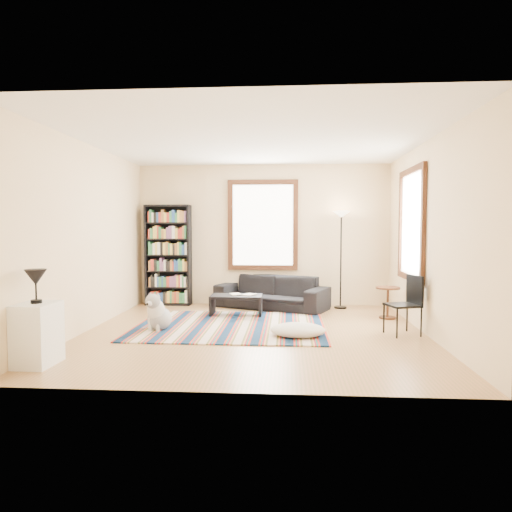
# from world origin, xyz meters

# --- Properties ---
(floor) EXTENTS (5.00, 5.00, 0.10)m
(floor) POSITION_xyz_m (0.00, 0.00, -0.05)
(floor) COLOR #AC774F
(floor) RESTS_ON ground
(ceiling) EXTENTS (5.00, 5.00, 0.10)m
(ceiling) POSITION_xyz_m (0.00, 0.00, 2.85)
(ceiling) COLOR white
(ceiling) RESTS_ON floor
(wall_back) EXTENTS (5.00, 0.10, 2.80)m
(wall_back) POSITION_xyz_m (0.00, 2.55, 1.40)
(wall_back) COLOR beige
(wall_back) RESTS_ON floor
(wall_front) EXTENTS (5.00, 0.10, 2.80)m
(wall_front) POSITION_xyz_m (0.00, -2.55, 1.40)
(wall_front) COLOR beige
(wall_front) RESTS_ON floor
(wall_left) EXTENTS (0.10, 5.00, 2.80)m
(wall_left) POSITION_xyz_m (-2.55, 0.00, 1.40)
(wall_left) COLOR beige
(wall_left) RESTS_ON floor
(wall_right) EXTENTS (0.10, 5.00, 2.80)m
(wall_right) POSITION_xyz_m (2.55, 0.00, 1.40)
(wall_right) COLOR beige
(wall_right) RESTS_ON floor
(window_back) EXTENTS (1.20, 0.06, 1.60)m
(window_back) POSITION_xyz_m (0.00, 2.47, 1.60)
(window_back) COLOR white
(window_back) RESTS_ON wall_back
(window_right) EXTENTS (0.06, 1.20, 1.60)m
(window_right) POSITION_xyz_m (2.47, 0.80, 1.60)
(window_right) COLOR white
(window_right) RESTS_ON wall_right
(rug) EXTENTS (2.92, 2.34, 0.02)m
(rug) POSITION_xyz_m (-0.40, 0.38, 0.01)
(rug) COLOR #0D2645
(rug) RESTS_ON floor
(sofa) EXTENTS (2.28, 1.61, 0.62)m
(sofa) POSITION_xyz_m (0.19, 2.05, 0.31)
(sofa) COLOR black
(sofa) RESTS_ON floor
(bookshelf) EXTENTS (0.90, 0.30, 2.00)m
(bookshelf) POSITION_xyz_m (-1.89, 2.32, 1.00)
(bookshelf) COLOR black
(bookshelf) RESTS_ON floor
(coffee_table) EXTENTS (0.97, 0.65, 0.36)m
(coffee_table) POSITION_xyz_m (-0.40, 1.29, 0.18)
(coffee_table) COLOR black
(coffee_table) RESTS_ON floor
(book_a) EXTENTS (0.27, 0.24, 0.02)m
(book_a) POSITION_xyz_m (-0.50, 1.29, 0.37)
(book_a) COLOR beige
(book_a) RESTS_ON coffee_table
(book_b) EXTENTS (0.27, 0.30, 0.02)m
(book_b) POSITION_xyz_m (-0.25, 1.34, 0.37)
(book_b) COLOR beige
(book_b) RESTS_ON coffee_table
(floor_cushion) EXTENTS (0.83, 0.65, 0.20)m
(floor_cushion) POSITION_xyz_m (0.65, -0.24, 0.10)
(floor_cushion) COLOR silver
(floor_cushion) RESTS_ON floor
(floor_lamp) EXTENTS (0.30, 0.30, 1.86)m
(floor_lamp) POSITION_xyz_m (1.51, 2.15, 0.93)
(floor_lamp) COLOR black
(floor_lamp) RESTS_ON floor
(side_table) EXTENTS (0.53, 0.53, 0.54)m
(side_table) POSITION_xyz_m (2.20, 1.19, 0.27)
(side_table) COLOR #442811
(side_table) RESTS_ON floor
(folding_chair) EXTENTS (0.52, 0.51, 0.86)m
(folding_chair) POSITION_xyz_m (2.15, -0.01, 0.43)
(folding_chair) COLOR black
(folding_chair) RESTS_ON floor
(white_cabinet) EXTENTS (0.39, 0.51, 0.70)m
(white_cabinet) POSITION_xyz_m (-2.30, -1.78, 0.35)
(white_cabinet) COLOR white
(white_cabinet) RESTS_ON floor
(table_lamp) EXTENTS (0.27, 0.27, 0.38)m
(table_lamp) POSITION_xyz_m (-2.30, -1.78, 0.89)
(table_lamp) COLOR black
(table_lamp) RESTS_ON white_cabinet
(dog) EXTENTS (0.53, 0.65, 0.57)m
(dog) POSITION_xyz_m (-1.43, 0.07, 0.28)
(dog) COLOR #BABABA
(dog) RESTS_ON floor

